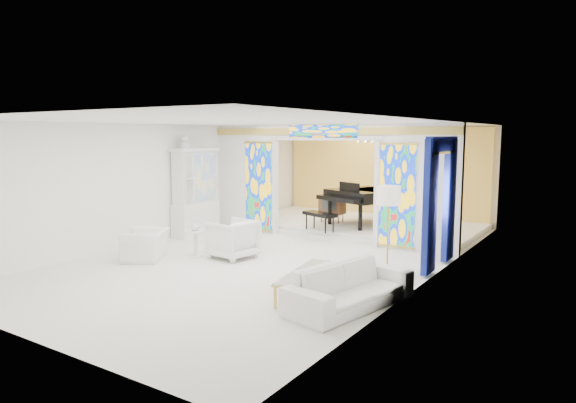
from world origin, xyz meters
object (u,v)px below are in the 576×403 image
Objects in this scene: coffee_table at (308,274)px; armchair_left at (146,245)px; tv_console at (332,204)px; china_cabinet at (195,193)px; grand_piano at (371,196)px; armchair_right at (232,239)px; sofa at (350,286)px.

armchair_left is at bearing 177.21° from coffee_table.
china_cabinet is at bearing -135.31° from tv_console.
china_cabinet is at bearing 151.48° from coffee_table.
grand_piano reaches higher than armchair_left.
armchair_left is 4.29m from coffee_table.
armchair_left is at bearing -110.25° from tv_console.
grand_piano is 4.01× the size of tv_console.
grand_piano is at bearing 5.14° from tv_console.
china_cabinet is 2.97m from armchair_left.
armchair_right is at bearing -95.88° from tv_console.
grand_piano is at bearing 122.15° from armchair_left.
china_cabinet is 4.00m from tv_console.
china_cabinet is at bearing -113.48° from armchair_right.
coffee_table is at bearing -28.52° from china_cabinet.
sofa is 6.74m from grand_piano.
grand_piano is at bearing 104.18° from coffee_table.
sofa is 0.72× the size of grand_piano.
grand_piano is (-2.42, 6.26, 0.68)m from sofa.
china_cabinet reaches higher than tv_console.
grand_piano is at bearing 40.57° from china_cabinet.
tv_console reaches higher than armchair_right.
tv_console reaches higher than sofa.
sofa is at bearing -48.45° from grand_piano.
armchair_left is 0.43× the size of sofa.
armchair_left is 5.90m from tv_console.
grand_piano is (1.25, 4.69, 0.59)m from armchair_right.
armchair_left is 0.31× the size of grand_piano.
coffee_table is at bearing 71.00° from armchair_right.
armchair_right is 0.41× the size of sofa.
sofa reaches higher than armchair_left.
tv_console reaches higher than armchair_left.
china_cabinet is at bearing 75.78° from sofa.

